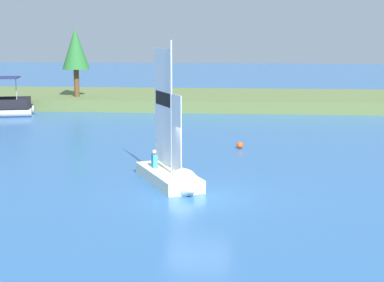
{
  "coord_description": "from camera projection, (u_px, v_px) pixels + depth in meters",
  "views": [
    {
      "loc": [
        1.78,
        -22.32,
        6.17
      ],
      "look_at": [
        -0.7,
        5.34,
        1.2
      ],
      "focal_mm": 57.24,
      "sensor_mm": 36.0,
      "label": 1
    }
  ],
  "objects": [
    {
      "name": "ground_plane",
      "position": [
        198.0,
        197.0,
        23.12
      ],
      "size": [
        200.0,
        200.0,
        0.0
      ],
      "primitive_type": "plane",
      "color": "#2D609E"
    },
    {
      "name": "shore_bank",
      "position": [
        226.0,
        100.0,
        52.11
      ],
      "size": [
        80.0,
        11.36,
        0.92
      ],
      "primitive_type": "cube",
      "color": "#5B703D",
      "rests_on": "ground"
    },
    {
      "name": "shoreline_tree_midleft",
      "position": [
        75.0,
        49.0,
        49.4
      ],
      "size": [
        2.21,
        2.21,
        5.56
      ],
      "color": "brown",
      "rests_on": "shore_bank"
    },
    {
      "name": "sailboat",
      "position": [
        174.0,
        175.0,
        24.63
      ],
      "size": [
        3.51,
        5.05,
        6.29
      ],
      "rotation": [
        0.0,
        0.0,
        -1.1
      ],
      "color": "silver",
      "rests_on": "ground"
    },
    {
      "name": "channel_buoy",
      "position": [
        240.0,
        145.0,
        32.77
      ],
      "size": [
        0.37,
        0.37,
        0.37
      ],
      "primitive_type": "sphere",
      "color": "#E54C19",
      "rests_on": "ground"
    }
  ]
}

